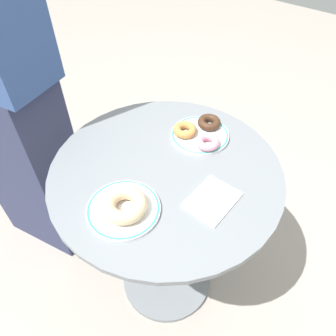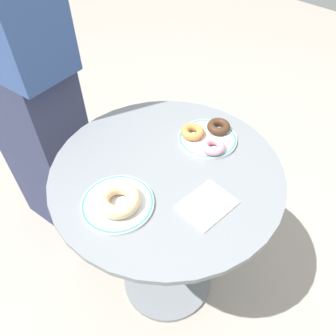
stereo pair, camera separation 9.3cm
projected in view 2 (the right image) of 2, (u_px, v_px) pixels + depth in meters
The scene contains 10 objects.
ground_plane at pixel (167, 279), 1.50m from camera, with size 7.00×7.00×0.02m, color #9E9389.
cafe_table at pixel (167, 217), 1.14m from camera, with size 0.69×0.69×0.73m.
plate_left at pixel (117, 203), 0.87m from camera, with size 0.20×0.20×0.01m.
plate_right at pixel (209, 139), 1.05m from camera, with size 0.19×0.19×0.01m.
donut_glazed at pixel (118, 199), 0.85m from camera, with size 0.12×0.12×0.04m, color #E0B789.
donut_chocolate at pixel (218, 126), 1.06m from camera, with size 0.08×0.08×0.03m, color #422819.
donut_old_fashioned at pixel (193, 132), 1.04m from camera, with size 0.08×0.08×0.03m, color #BC7F42.
donut_pink_frosted at pixel (213, 146), 1.00m from camera, with size 0.08×0.08×0.03m, color pink.
paper_napkin at pixel (207, 205), 0.87m from camera, with size 0.14×0.11×0.01m, color white.
person_figure at pixel (15, 66), 1.13m from camera, with size 0.29×0.47×1.74m.
Camera 2 is at (-0.46, -0.47, 1.43)m, focal length 34.87 mm.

